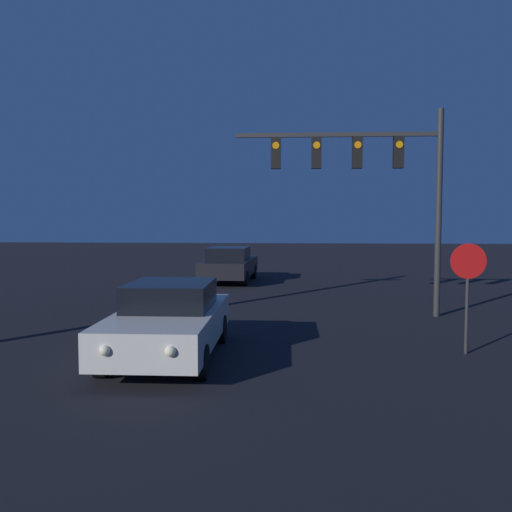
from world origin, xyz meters
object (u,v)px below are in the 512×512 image
Objects in this scene: car_near at (169,320)px; car_far at (229,264)px; stop_sign at (468,277)px; traffic_signal_mast at (372,171)px.

car_near and car_far have the same top height.
car_far is at bearing 116.83° from stop_sign.
stop_sign is (6.18, 0.67, 0.87)m from car_near.
traffic_signal_mast is 2.54× the size of stop_sign.
stop_sign reaches higher than car_near.
traffic_signal_mast is (5.03, -8.17, 3.42)m from car_far.
traffic_signal_mast is 5.40m from stop_sign.
car_near is 13.39m from car_far.
car_near is at bearing -86.09° from car_far.
car_near is 7.86m from traffic_signal_mast.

